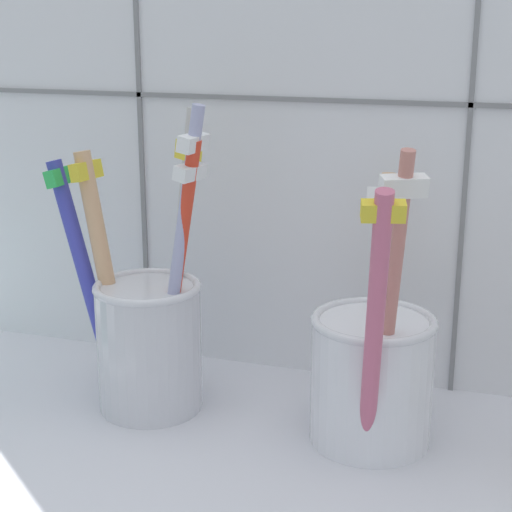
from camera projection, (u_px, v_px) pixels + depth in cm
name	position (u px, v px, depth cm)	size (l,w,h in cm)	color
counter_slab	(240.00, 460.00, 47.36)	(64.00, 22.00, 2.00)	silver
tile_wall_back	(300.00, 61.00, 52.26)	(64.00, 2.20, 45.00)	white
toothbrush_cup_left	(147.00, 330.00, 50.41)	(10.59, 7.38, 18.78)	silver
toothbrush_cup_right	(373.00, 369.00, 46.44)	(6.99, 13.44, 17.27)	white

